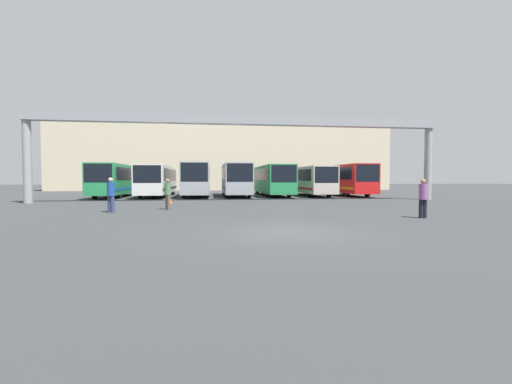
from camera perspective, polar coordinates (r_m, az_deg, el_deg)
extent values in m
plane|color=#2D3033|center=(11.57, 5.45, -6.69)|extent=(200.00, 200.00, 0.00)
cube|color=beige|center=(58.49, -5.11, 5.51)|extent=(52.82, 12.00, 10.30)
cylinder|color=gray|center=(30.02, -33.82, 4.20)|extent=(0.60, 0.60, 6.04)
cylinder|color=gray|center=(32.64, 26.74, 4.15)|extent=(0.60, 0.60, 6.04)
cube|color=gray|center=(27.44, -2.15, 11.87)|extent=(32.19, 0.80, 0.70)
cube|color=#268C4C|center=(36.71, -22.24, 2.00)|extent=(2.47, 11.26, 2.80)
cube|color=black|center=(31.32, -24.84, 2.89)|extent=(2.28, 0.06, 1.57)
cube|color=black|center=(36.71, -22.25, 2.80)|extent=(2.50, 9.57, 1.18)
cube|color=#1966B2|center=(36.72, -22.22, 0.60)|extent=(2.50, 10.69, 0.24)
cylinder|color=black|center=(34.00, -25.30, -0.18)|extent=(0.28, 0.98, 0.98)
cylinder|color=black|center=(33.41, -21.78, -0.16)|extent=(0.28, 0.98, 0.98)
cylinder|color=black|center=(40.05, -22.57, 0.20)|extent=(0.28, 0.98, 0.98)
cylinder|color=black|center=(39.55, -19.55, 0.22)|extent=(0.28, 0.98, 0.98)
cube|color=silver|center=(36.51, -15.99, 1.99)|extent=(2.53, 12.46, 2.69)
cube|color=black|center=(30.38, -17.70, 2.87)|extent=(2.33, 0.06, 1.51)
cube|color=black|center=(36.51, -16.00, 2.77)|extent=(2.56, 10.59, 1.13)
cube|color=black|center=(36.53, -15.98, 0.64)|extent=(2.56, 11.84, 0.24)
cylinder|color=black|center=(33.28, -18.72, -0.06)|extent=(0.28, 1.06, 1.06)
cylinder|color=black|center=(32.93, -14.95, -0.04)|extent=(0.28, 1.06, 1.06)
cylinder|color=black|center=(40.15, -16.81, 0.33)|extent=(0.28, 1.06, 1.06)
cylinder|color=black|center=(39.86, -13.68, 0.35)|extent=(0.28, 1.06, 1.06)
cube|color=#999EA5|center=(36.09, -9.80, 2.24)|extent=(2.54, 12.33, 2.93)
cube|color=black|center=(29.95, -10.24, 3.28)|extent=(2.33, 0.06, 1.64)
cube|color=black|center=(36.09, -9.80, 3.10)|extent=(2.57, 10.48, 1.23)
cube|color=black|center=(36.10, -9.79, 0.75)|extent=(2.57, 11.71, 0.24)
cylinder|color=black|center=(32.73, -11.94, -0.14)|extent=(0.28, 0.94, 0.94)
cylinder|color=black|center=(32.64, -8.06, -0.12)|extent=(0.28, 0.94, 0.94)
cylinder|color=black|center=(39.61, -11.20, 0.27)|extent=(0.28, 0.94, 0.94)
cylinder|color=black|center=(39.54, -7.99, 0.29)|extent=(0.28, 0.94, 0.94)
cube|color=#999EA5|center=(35.15, -3.41, 2.24)|extent=(2.51, 10.32, 2.90)
cube|color=black|center=(30.03, -2.69, 3.26)|extent=(2.31, 0.06, 1.62)
cube|color=black|center=(35.16, -3.41, 3.11)|extent=(2.54, 8.77, 1.22)
cube|color=#268C4C|center=(35.17, -3.41, 0.73)|extent=(2.54, 9.81, 0.24)
cylinder|color=black|center=(32.23, -4.97, -0.06)|extent=(0.28, 1.01, 1.01)
cylinder|color=black|center=(32.41, -1.10, -0.04)|extent=(0.28, 1.01, 1.01)
cylinder|color=black|center=(38.00, -5.38, 0.28)|extent=(0.28, 1.01, 1.01)
cylinder|color=black|center=(38.15, -2.09, 0.30)|extent=(0.28, 1.01, 1.01)
cube|color=#268C4C|center=(36.60, 2.65, 2.14)|extent=(2.52, 12.24, 2.78)
cube|color=black|center=(30.63, 4.70, 3.08)|extent=(2.32, 0.06, 1.55)
cube|color=black|center=(36.61, 2.65, 2.94)|extent=(2.55, 10.40, 1.17)
cube|color=#268C4C|center=(36.62, 2.65, 0.75)|extent=(2.55, 11.62, 0.24)
cylinder|color=black|center=(33.07, 1.83, 0.03)|extent=(0.28, 1.05, 1.05)
cylinder|color=black|center=(33.50, 5.55, 0.05)|extent=(0.28, 1.05, 1.05)
cylinder|color=black|center=(39.84, 0.21, 0.41)|extent=(0.28, 1.05, 1.05)
cylinder|color=black|center=(40.19, 3.32, 0.42)|extent=(0.28, 1.05, 1.05)
cube|color=beige|center=(36.69, 8.97, 2.01)|extent=(2.44, 10.52, 2.64)
cube|color=black|center=(31.70, 11.69, 2.83)|extent=(2.24, 0.06, 1.48)
cube|color=black|center=(36.69, 8.97, 2.77)|extent=(2.47, 8.94, 1.11)
cube|color=red|center=(36.70, 8.96, 0.69)|extent=(2.47, 9.99, 0.24)
cylinder|color=black|center=(33.59, 8.66, 0.07)|extent=(0.28, 1.08, 1.08)
cylinder|color=black|center=(34.24, 12.07, 0.09)|extent=(0.28, 1.08, 1.08)
cylinder|color=black|center=(39.27, 6.25, 0.39)|extent=(0.28, 1.08, 1.08)
cylinder|color=black|center=(39.83, 9.21, 0.40)|extent=(0.28, 1.08, 1.08)
cube|color=red|center=(38.02, 14.68, 2.15)|extent=(2.48, 10.54, 2.88)
cube|color=black|center=(33.22, 18.13, 3.03)|extent=(2.29, 0.06, 1.61)
cube|color=black|center=(38.02, 14.69, 2.95)|extent=(2.51, 8.96, 1.21)
cube|color=orange|center=(38.03, 14.66, 0.77)|extent=(2.51, 10.02, 0.24)
cylinder|color=black|center=(34.90, 14.85, 0.07)|extent=(0.28, 1.04, 1.04)
cylinder|color=black|center=(35.78, 18.06, 0.08)|extent=(0.28, 1.04, 1.04)
cylinder|color=black|center=(40.41, 11.65, 0.38)|extent=(0.28, 1.04, 1.04)
cylinder|color=black|center=(41.18, 14.49, 0.39)|extent=(0.28, 1.04, 1.04)
cylinder|color=navy|center=(19.78, -23.22, -1.87)|extent=(0.20, 0.20, 0.88)
cylinder|color=navy|center=(19.68, -22.80, -1.88)|extent=(0.20, 0.20, 0.88)
cylinder|color=navy|center=(19.69, -23.05, 0.47)|extent=(0.39, 0.39, 0.73)
sphere|color=tan|center=(19.68, -23.07, 1.88)|extent=(0.24, 0.24, 0.24)
cylinder|color=black|center=(17.27, 25.80, -2.54)|extent=(0.19, 0.19, 0.85)
cylinder|color=black|center=(17.35, 26.29, -2.52)|extent=(0.19, 0.19, 0.85)
cylinder|color=#8C4C8C|center=(17.27, 26.09, 0.04)|extent=(0.37, 0.37, 0.71)
sphere|color=#8C6647|center=(17.26, 26.12, 1.60)|extent=(0.23, 0.23, 0.23)
cylinder|color=brown|center=(20.62, -14.59, -1.65)|extent=(0.19, 0.19, 0.85)
cylinder|color=brown|center=(20.47, -14.35, -1.67)|extent=(0.19, 0.19, 0.85)
cylinder|color=#4C724C|center=(20.51, -14.49, 0.51)|extent=(0.37, 0.37, 0.71)
sphere|color=#8C6647|center=(20.50, -14.50, 1.82)|extent=(0.23, 0.23, 0.23)
cone|color=orange|center=(25.74, -14.35, -1.03)|extent=(0.49, 0.49, 0.72)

